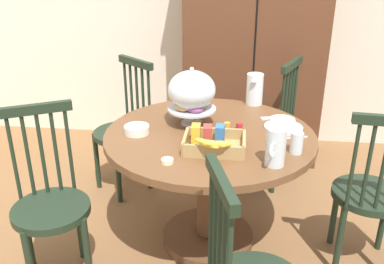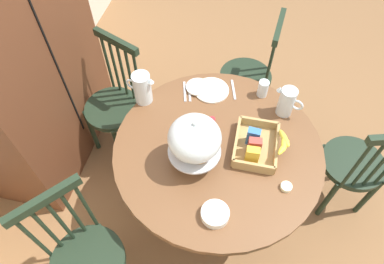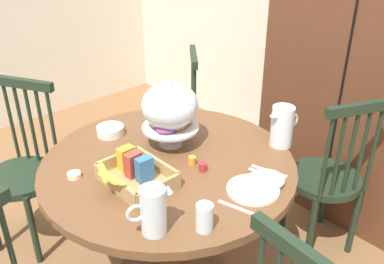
{
  "view_description": "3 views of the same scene",
  "coord_description": "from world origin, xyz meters",
  "px_view_note": "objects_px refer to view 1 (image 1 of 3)",
  "views": [
    {
      "loc": [
        0.13,
        -2.0,
        1.7
      ],
      "look_at": [
        -0.12,
        0.18,
        0.74
      ],
      "focal_mm": 39.82,
      "sensor_mm": 36.0,
      "label": 1
    },
    {
      "loc": [
        -1.1,
        0.1,
        2.34
      ],
      "look_at": [
        -0.02,
        0.33,
        0.84
      ],
      "focal_mm": 32.01,
      "sensor_mm": 36.0,
      "label": 2
    },
    {
      "loc": [
        1.29,
        -0.87,
        1.79
      ],
      "look_at": [
        -0.02,
        0.33,
        0.84
      ],
      "focal_mm": 39.8,
      "sensor_mm": 36.0,
      "label": 3
    }
  ],
  "objects_px": {
    "windsor_chair_host_seat": "(124,132)",
    "windsor_chair_far_side": "(268,127)",
    "dining_table": "(209,167)",
    "milk_pitcher": "(255,90)",
    "drinking_glass": "(297,143)",
    "cereal_bowl": "(137,130)",
    "cereal_basket": "(212,142)",
    "wooden_armoire": "(254,42)",
    "windsor_chair_near_window": "(51,207)",
    "windsor_chair_facing_door": "(370,197)",
    "orange_juice_pitcher": "(275,148)",
    "china_plate_large": "(283,127)",
    "pastry_stand_with_dome": "(192,92)",
    "butter_dish": "(167,161)",
    "china_plate_small": "(282,120)"
  },
  "relations": [
    {
      "from": "milk_pitcher",
      "to": "windsor_chair_far_side",
      "type": "bearing_deg",
      "value": 66.06
    },
    {
      "from": "windsor_chair_near_window",
      "to": "cereal_basket",
      "type": "xyz_separation_m",
      "value": [
        0.82,
        0.19,
        0.33
      ]
    },
    {
      "from": "milk_pitcher",
      "to": "drinking_glass",
      "type": "xyz_separation_m",
      "value": [
        0.2,
        -0.71,
        -0.04
      ]
    },
    {
      "from": "windsor_chair_facing_door",
      "to": "windsor_chair_far_side",
      "type": "relative_size",
      "value": 1.0
    },
    {
      "from": "cereal_basket",
      "to": "windsor_chair_host_seat",
      "type": "bearing_deg",
      "value": 130.8
    },
    {
      "from": "cereal_basket",
      "to": "drinking_glass",
      "type": "height_order",
      "value": "cereal_basket"
    },
    {
      "from": "dining_table",
      "to": "milk_pitcher",
      "type": "bearing_deg",
      "value": 63.52
    },
    {
      "from": "wooden_armoire",
      "to": "drinking_glass",
      "type": "height_order",
      "value": "wooden_armoire"
    },
    {
      "from": "cereal_bowl",
      "to": "cereal_basket",
      "type": "bearing_deg",
      "value": -20.63
    },
    {
      "from": "drinking_glass",
      "to": "wooden_armoire",
      "type": "bearing_deg",
      "value": 97.24
    },
    {
      "from": "wooden_armoire",
      "to": "milk_pitcher",
      "type": "distance_m",
      "value": 0.82
    },
    {
      "from": "windsor_chair_near_window",
      "to": "china_plate_large",
      "type": "distance_m",
      "value": 1.35
    },
    {
      "from": "wooden_armoire",
      "to": "butter_dish",
      "type": "xyz_separation_m",
      "value": [
        -0.43,
        -1.7,
        -0.23
      ]
    },
    {
      "from": "milk_pitcher",
      "to": "drinking_glass",
      "type": "bearing_deg",
      "value": -74.59
    },
    {
      "from": "windsor_chair_facing_door",
      "to": "china_plate_large",
      "type": "bearing_deg",
      "value": 154.83
    },
    {
      "from": "orange_juice_pitcher",
      "to": "drinking_glass",
      "type": "distance_m",
      "value": 0.19
    },
    {
      "from": "windsor_chair_host_seat",
      "to": "china_plate_small",
      "type": "distance_m",
      "value": 1.19
    },
    {
      "from": "dining_table",
      "to": "cereal_basket",
      "type": "xyz_separation_m",
      "value": [
        0.03,
        -0.21,
        0.26
      ]
    },
    {
      "from": "dining_table",
      "to": "cereal_basket",
      "type": "height_order",
      "value": "cereal_basket"
    },
    {
      "from": "cereal_basket",
      "to": "china_plate_small",
      "type": "relative_size",
      "value": 2.11
    },
    {
      "from": "dining_table",
      "to": "butter_dish",
      "type": "xyz_separation_m",
      "value": [
        -0.18,
        -0.38,
        0.23
      ]
    },
    {
      "from": "pastry_stand_with_dome",
      "to": "cereal_basket",
      "type": "distance_m",
      "value": 0.39
    },
    {
      "from": "windsor_chair_near_window",
      "to": "cereal_bowl",
      "type": "height_order",
      "value": "windsor_chair_near_window"
    },
    {
      "from": "wooden_armoire",
      "to": "cereal_basket",
      "type": "xyz_separation_m",
      "value": [
        -0.23,
        -1.53,
        -0.2
      ]
    },
    {
      "from": "china_plate_small",
      "to": "cereal_bowl",
      "type": "height_order",
      "value": "cereal_bowl"
    },
    {
      "from": "pastry_stand_with_dome",
      "to": "drinking_glass",
      "type": "xyz_separation_m",
      "value": [
        0.56,
        -0.31,
        -0.14
      ]
    },
    {
      "from": "windsor_chair_host_seat",
      "to": "drinking_glass",
      "type": "xyz_separation_m",
      "value": [
        1.12,
        -0.79,
        0.34
      ]
    },
    {
      "from": "pastry_stand_with_dome",
      "to": "orange_juice_pitcher",
      "type": "relative_size",
      "value": 1.84
    },
    {
      "from": "windsor_chair_host_seat",
      "to": "drinking_glass",
      "type": "height_order",
      "value": "windsor_chair_host_seat"
    },
    {
      "from": "pastry_stand_with_dome",
      "to": "milk_pitcher",
      "type": "distance_m",
      "value": 0.55
    },
    {
      "from": "windsor_chair_host_seat",
      "to": "cereal_bowl",
      "type": "height_order",
      "value": "windsor_chair_host_seat"
    },
    {
      "from": "windsor_chair_near_window",
      "to": "windsor_chair_facing_door",
      "type": "xyz_separation_m",
      "value": [
        1.68,
        0.29,
        0.0
      ]
    },
    {
      "from": "windsor_chair_host_seat",
      "to": "windsor_chair_far_side",
      "type": "bearing_deg",
      "value": 11.45
    },
    {
      "from": "windsor_chair_far_side",
      "to": "windsor_chair_near_window",
      "type": "bearing_deg",
      "value": -134.41
    },
    {
      "from": "windsor_chair_far_side",
      "to": "pastry_stand_with_dome",
      "type": "height_order",
      "value": "pastry_stand_with_dome"
    },
    {
      "from": "pastry_stand_with_dome",
      "to": "cereal_basket",
      "type": "xyz_separation_m",
      "value": [
        0.14,
        -0.33,
        -0.15
      ]
    },
    {
      "from": "windsor_chair_facing_door",
      "to": "orange_juice_pitcher",
      "type": "distance_m",
      "value": 0.7
    },
    {
      "from": "cereal_bowl",
      "to": "dining_table",
      "type": "bearing_deg",
      "value": 7.35
    },
    {
      "from": "dining_table",
      "to": "milk_pitcher",
      "type": "distance_m",
      "value": 0.65
    },
    {
      "from": "wooden_armoire",
      "to": "pastry_stand_with_dome",
      "type": "relative_size",
      "value": 5.7
    },
    {
      "from": "windsor_chair_host_seat",
      "to": "china_plate_large",
      "type": "bearing_deg",
      "value": -23.81
    },
    {
      "from": "dining_table",
      "to": "butter_dish",
      "type": "relative_size",
      "value": 19.68
    },
    {
      "from": "windsor_chair_near_window",
      "to": "pastry_stand_with_dome",
      "type": "height_order",
      "value": "pastry_stand_with_dome"
    },
    {
      "from": "orange_juice_pitcher",
      "to": "china_plate_small",
      "type": "height_order",
      "value": "orange_juice_pitcher"
    },
    {
      "from": "windsor_chair_near_window",
      "to": "drinking_glass",
      "type": "relative_size",
      "value": 8.86
    },
    {
      "from": "pastry_stand_with_dome",
      "to": "cereal_bowl",
      "type": "height_order",
      "value": "pastry_stand_with_dome"
    },
    {
      "from": "china_plate_large",
      "to": "drinking_glass",
      "type": "height_order",
      "value": "drinking_glass"
    },
    {
      "from": "windsor_chair_facing_door",
      "to": "windsor_chair_host_seat",
      "type": "bearing_deg",
      "value": 155.77
    },
    {
      "from": "windsor_chair_near_window",
      "to": "windsor_chair_facing_door",
      "type": "relative_size",
      "value": 1.0
    },
    {
      "from": "wooden_armoire",
      "to": "dining_table",
      "type": "distance_m",
      "value": 1.42
    }
  ]
}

